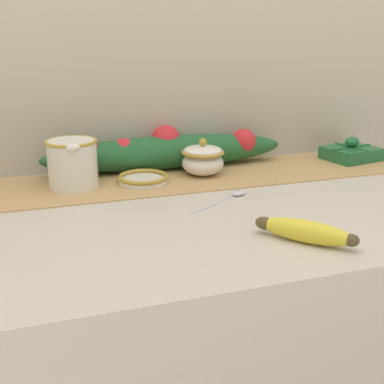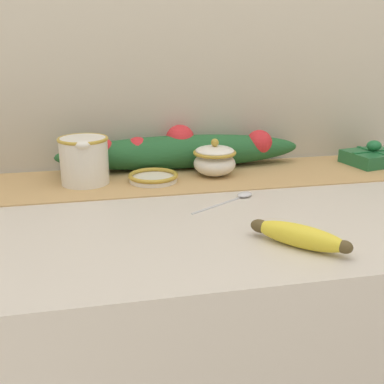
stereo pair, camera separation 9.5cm
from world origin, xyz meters
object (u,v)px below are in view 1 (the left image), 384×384
object	(u,v)px
sugar_bowl	(203,159)
small_dish	(143,179)
banana	(305,231)
gift_box	(351,153)
spoon	(235,194)
cream_pitcher	(72,162)

from	to	relation	value
sugar_bowl	small_dish	bearing A→B (deg)	-172.97
banana	gift_box	xyz separation A→B (m)	(0.43, 0.47, 0.00)
sugar_bowl	banana	world-z (taller)	sugar_bowl
spoon	small_dish	bearing A→B (deg)	105.79
cream_pitcher	gift_box	bearing A→B (deg)	1.34
small_dish	banana	bearing A→B (deg)	-65.89
sugar_bowl	small_dish	xyz separation A→B (m)	(-0.16, -0.02, -0.03)
spoon	gift_box	xyz separation A→B (m)	(0.45, 0.20, 0.02)
spoon	gift_box	bearing A→B (deg)	-7.76
spoon	gift_box	distance (m)	0.49
cream_pitcher	spoon	bearing A→B (deg)	-28.15
spoon	cream_pitcher	bearing A→B (deg)	120.09
sugar_bowl	spoon	world-z (taller)	sugar_bowl
cream_pitcher	gift_box	distance (m)	0.79
cream_pitcher	small_dish	size ratio (longest dim) A/B	1.15
small_dish	spoon	size ratio (longest dim) A/B	0.74
cream_pitcher	spoon	world-z (taller)	cream_pitcher
banana	spoon	xyz separation A→B (m)	(-0.02, 0.27, -0.02)
banana	gift_box	size ratio (longest dim) A/B	0.95
small_dish	gift_box	size ratio (longest dim) A/B	0.76
gift_box	cream_pitcher	bearing A→B (deg)	-178.66
gift_box	sugar_bowl	bearing A→B (deg)	-177.58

